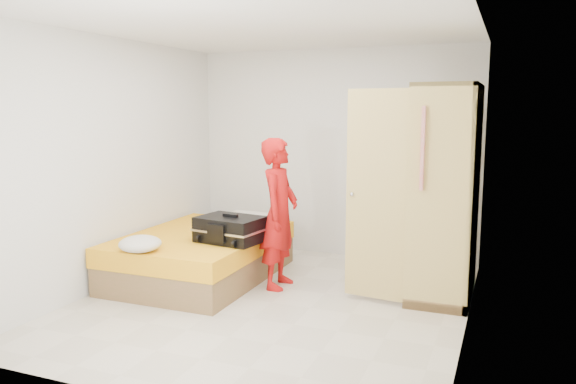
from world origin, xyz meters
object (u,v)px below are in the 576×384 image
at_px(wardrobe, 440,197).
at_px(person, 279,213).
at_px(round_cushion, 140,244).
at_px(suitcase, 230,229).
at_px(bed, 201,255).

distance_m(wardrobe, person, 1.63).
bearing_deg(round_cushion, suitcase, 48.60).
bearing_deg(person, bed, 89.00).
relative_size(bed, wardrobe, 0.96).
relative_size(person, suitcase, 2.15).
distance_m(suitcase, round_cushion, 0.93).
height_order(bed, wardrobe, wardrobe).
height_order(bed, round_cushion, round_cushion).
relative_size(bed, round_cushion, 4.95).
relative_size(wardrobe, round_cushion, 5.15).
xyz_separation_m(wardrobe, round_cushion, (-2.64, -1.30, -0.42)).
xyz_separation_m(bed, round_cushion, (-0.14, -0.90, 0.33)).
relative_size(person, round_cushion, 3.85).
bearing_deg(person, wardrobe, -80.28).
relative_size(bed, suitcase, 2.76).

